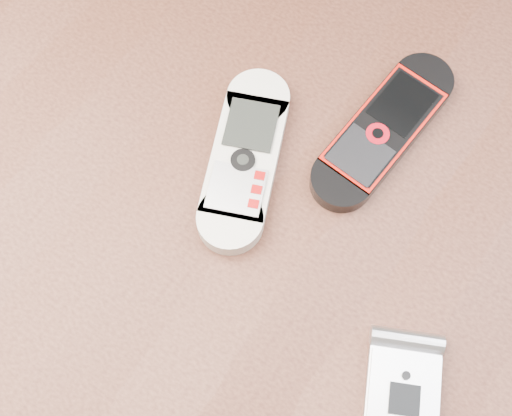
{
  "coord_description": "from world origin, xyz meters",
  "views": [
    {
      "loc": [
        0.11,
        -0.16,
        1.25
      ],
      "look_at": [
        0.01,
        0.0,
        0.76
      ],
      "focal_mm": 50.0,
      "sensor_mm": 36.0,
      "label": 1
    }
  ],
  "objects_px": {
    "nokia_white": "(245,158)",
    "motorola_razr": "(402,405)",
    "table": "(251,252)",
    "nokia_black_red": "(383,130)"
  },
  "relations": [
    {
      "from": "nokia_white",
      "to": "nokia_black_red",
      "type": "height_order",
      "value": "nokia_white"
    },
    {
      "from": "table",
      "to": "nokia_white",
      "type": "relative_size",
      "value": 7.84
    },
    {
      "from": "table",
      "to": "nokia_black_red",
      "type": "bearing_deg",
      "value": 65.64
    },
    {
      "from": "nokia_white",
      "to": "motorola_razr",
      "type": "relative_size",
      "value": 1.58
    },
    {
      "from": "nokia_white",
      "to": "motorola_razr",
      "type": "xyz_separation_m",
      "value": [
        0.19,
        -0.09,
        -0.0
      ]
    },
    {
      "from": "nokia_white",
      "to": "nokia_black_red",
      "type": "relative_size",
      "value": 0.97
    },
    {
      "from": "table",
      "to": "motorola_razr",
      "type": "xyz_separation_m",
      "value": [
        0.17,
        -0.06,
        0.11
      ]
    },
    {
      "from": "table",
      "to": "nokia_white",
      "type": "bearing_deg",
      "value": 130.73
    },
    {
      "from": "table",
      "to": "nokia_white",
      "type": "distance_m",
      "value": 0.12
    },
    {
      "from": "table",
      "to": "nokia_black_red",
      "type": "height_order",
      "value": "nokia_black_red"
    }
  ]
}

